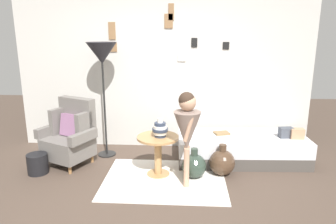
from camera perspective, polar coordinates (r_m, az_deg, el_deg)
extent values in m
plane|color=#4C3D33|center=(3.75, -3.32, -16.40)|extent=(12.00, 12.00, 0.00)
cube|color=beige|center=(5.20, -0.98, 7.62)|extent=(4.80, 0.10, 2.60)
cube|color=black|center=(5.09, 4.81, 12.47)|extent=(0.09, 0.02, 0.14)
cube|color=slate|center=(5.09, 4.81, 12.47)|extent=(0.07, 0.01, 0.11)
cube|color=olive|center=(5.10, 0.58, 17.74)|extent=(0.09, 0.02, 0.25)
cube|color=#AAAAA1|center=(5.10, 0.58, 17.75)|extent=(0.07, 0.01, 0.20)
cube|color=olive|center=(5.24, -10.24, 11.51)|extent=(0.18, 0.02, 0.14)
cube|color=#60605F|center=(5.24, -10.25, 11.51)|extent=(0.14, 0.01, 0.11)
cube|color=olive|center=(5.23, -10.14, 14.33)|extent=(0.11, 0.02, 0.27)
cube|color=slate|center=(5.22, -10.15, 14.33)|extent=(0.09, 0.01, 0.21)
cube|color=black|center=(5.13, 10.49, 11.78)|extent=(0.10, 0.02, 0.11)
cube|color=gray|center=(5.12, 10.50, 11.78)|extent=(0.08, 0.01, 0.09)
cube|color=white|center=(5.11, 2.53, 9.78)|extent=(0.12, 0.02, 0.11)
cube|color=slate|center=(5.10, 2.53, 9.78)|extent=(0.10, 0.01, 0.08)
cube|color=olive|center=(5.10, 0.12, 16.20)|extent=(0.13, 0.02, 0.22)
cube|color=beige|center=(5.09, 0.12, 16.20)|extent=(0.10, 0.01, 0.17)
cube|color=silver|center=(4.28, -0.61, -12.13)|extent=(1.60, 1.25, 0.01)
cylinder|color=#9E7042|center=(4.97, -21.30, -8.59)|extent=(0.04, 0.04, 0.12)
cylinder|color=#9E7042|center=(4.63, -17.39, -9.94)|extent=(0.04, 0.04, 0.12)
cylinder|color=#9E7042|center=(5.24, -17.57, -7.05)|extent=(0.04, 0.04, 0.12)
cylinder|color=#9E7042|center=(4.92, -13.64, -8.19)|extent=(0.04, 0.04, 0.12)
cube|color=slate|center=(4.86, -17.67, -6.12)|extent=(0.78, 0.76, 0.30)
cube|color=slate|center=(4.88, -16.12, -0.65)|extent=(0.60, 0.38, 0.55)
cube|color=slate|center=(5.00, -19.24, -1.53)|extent=(0.20, 0.31, 0.39)
cube|color=slate|center=(4.64, -14.90, -2.42)|extent=(0.20, 0.31, 0.39)
cube|color=slate|center=(5.01, -20.66, -3.08)|extent=(0.30, 0.49, 0.14)
cube|color=slate|center=(4.55, -15.17, -4.40)|extent=(0.30, 0.49, 0.14)
cube|color=gray|center=(4.82, -17.12, -2.33)|extent=(0.40, 0.30, 0.33)
cube|color=#4C4742|center=(4.96, 13.10, -7.61)|extent=(1.93, 0.88, 0.18)
cube|color=silver|center=(4.88, 13.23, -5.43)|extent=(1.93, 0.88, 0.22)
cube|color=tan|center=(4.95, 22.38, -3.65)|extent=(0.19, 0.12, 0.15)
cube|color=#474C56|center=(4.94, 20.64, -3.51)|extent=(0.21, 0.15, 0.15)
cylinder|color=tan|center=(4.42, -1.79, -11.16)|extent=(0.31, 0.31, 0.02)
cylinder|color=tan|center=(4.31, -1.82, -8.01)|extent=(0.10, 0.10, 0.51)
cylinder|color=tan|center=(4.22, -1.84, -4.66)|extent=(0.56, 0.56, 0.03)
cylinder|color=#2D384C|center=(4.20, -1.44, -4.25)|extent=(0.15, 0.15, 0.04)
cylinder|color=white|center=(4.18, -1.44, -3.74)|extent=(0.18, 0.18, 0.04)
cylinder|color=#2D384C|center=(4.17, -1.44, -3.23)|extent=(0.21, 0.21, 0.04)
cylinder|color=white|center=(4.16, -1.45, -2.72)|extent=(0.18, 0.18, 0.04)
cylinder|color=#2D384C|center=(4.15, -1.45, -2.20)|extent=(0.15, 0.15, 0.04)
cylinder|color=white|center=(4.13, -1.46, -1.55)|extent=(0.07, 0.07, 0.06)
cylinder|color=black|center=(5.17, -11.02, -7.50)|extent=(0.28, 0.28, 0.02)
cylinder|color=black|center=(4.92, -11.49, 1.65)|extent=(0.03, 0.03, 1.67)
cone|color=#232328|center=(4.81, -11.95, 10.43)|extent=(0.45, 0.45, 0.32)
cylinder|color=tan|center=(3.99, 3.37, -10.16)|extent=(0.07, 0.07, 0.52)
cylinder|color=tan|center=(4.08, 3.39, -9.58)|extent=(0.07, 0.07, 0.52)
cone|color=gray|center=(3.87, 3.48, -3.50)|extent=(0.34, 0.34, 0.49)
cylinder|color=gray|center=(3.82, 3.52, -1.15)|extent=(0.17, 0.17, 0.19)
cylinder|color=tan|center=(3.73, 3.79, -3.04)|extent=(0.13, 0.05, 0.33)
cylinder|color=tan|center=(3.96, 3.81, -1.99)|extent=(0.13, 0.05, 0.33)
sphere|color=tan|center=(3.77, 3.57, 1.77)|extent=(0.21, 0.21, 0.21)
sphere|color=#38281E|center=(3.77, 3.42, 2.16)|extent=(0.20, 0.20, 0.20)
cube|color=olive|center=(4.86, 9.73, -3.80)|extent=(0.26, 0.22, 0.03)
sphere|color=#2D3D33|center=(4.29, 4.76, -9.75)|extent=(0.33, 0.33, 0.33)
cylinder|color=#2D3D33|center=(4.21, 4.82, -7.22)|extent=(0.09, 0.09, 0.09)
sphere|color=#473323|center=(4.41, 9.79, -9.04)|extent=(0.35, 0.35, 0.35)
cylinder|color=#473323|center=(4.33, 9.91, -6.41)|extent=(0.10, 0.10, 0.09)
cylinder|color=black|center=(4.76, -22.61, -8.66)|extent=(0.28, 0.28, 0.28)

